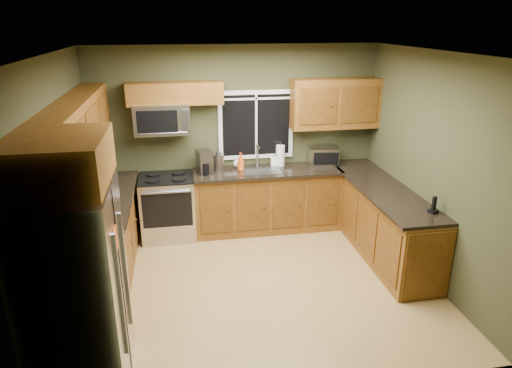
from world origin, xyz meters
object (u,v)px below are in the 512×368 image
object	(u,v)px
coffee_maker	(205,163)
kettle	(219,161)
refrigerator	(77,292)
range	(168,207)
toaster_oven	(323,156)
soap_bottle_c	(237,162)
cordless_phone	(434,208)
microwave	(162,119)
paper_towel_roll	(280,155)
soap_bottle_a	(241,162)
soap_bottle_b	(273,160)

from	to	relation	value
coffee_maker	kettle	bearing A→B (deg)	26.99
refrigerator	range	world-z (taller)	refrigerator
range	toaster_oven	xyz separation A→B (m)	(2.35, 0.15, 0.61)
soap_bottle_c	cordless_phone	size ratio (longest dim) A/B	0.79
cordless_phone	microwave	bearing A→B (deg)	146.81
paper_towel_roll	refrigerator	bearing A→B (deg)	-128.80
cordless_phone	paper_towel_roll	bearing A→B (deg)	123.00
coffee_maker	paper_towel_roll	bearing A→B (deg)	8.39
coffee_maker	soap_bottle_a	size ratio (longest dim) A/B	1.24
toaster_oven	kettle	xyz separation A→B (m)	(-1.58, -0.01, -0.00)
toaster_oven	soap_bottle_a	size ratio (longest dim) A/B	1.77
refrigerator	kettle	size ratio (longest dim) A/B	6.09
microwave	soap_bottle_c	size ratio (longest dim) A/B	4.83
kettle	soap_bottle_c	distance (m)	0.30
range	soap_bottle_c	distance (m)	1.21
toaster_oven	soap_bottle_b	distance (m)	0.75
coffee_maker	cordless_phone	bearing A→B (deg)	-37.22
paper_towel_roll	soap_bottle_c	size ratio (longest dim) A/B	2.18
toaster_oven	soap_bottle_a	world-z (taller)	toaster_oven
refrigerator	kettle	distance (m)	3.26
range	soap_bottle_c	xyz separation A→B (m)	(1.05, 0.23, 0.55)
microwave	paper_towel_roll	bearing A→B (deg)	2.22
refrigerator	coffee_maker	xyz separation A→B (m)	(1.24, 2.80, 0.19)
soap_bottle_b	microwave	bearing A→B (deg)	-176.63
refrigerator	soap_bottle_a	distance (m)	3.34
coffee_maker	paper_towel_roll	distance (m)	1.16
range	paper_towel_roll	xyz separation A→B (m)	(1.70, 0.20, 0.63)
soap_bottle_c	microwave	bearing A→B (deg)	-174.87
toaster_oven	soap_bottle_c	bearing A→B (deg)	176.30
soap_bottle_c	soap_bottle_a	bearing A→B (deg)	-80.95
paper_towel_roll	soap_bottle_b	bearing A→B (deg)	164.19
soap_bottle_a	cordless_phone	bearing A→B (deg)	-44.25
range	coffee_maker	size ratio (longest dim) A/B	2.84
microwave	soap_bottle_a	bearing A→B (deg)	-4.28
kettle	cordless_phone	world-z (taller)	kettle
toaster_oven	cordless_phone	size ratio (longest dim) A/B	2.37
refrigerator	soap_bottle_a	size ratio (longest dim) A/B	6.75
soap_bottle_b	toaster_oven	bearing A→B (deg)	-6.40
kettle	soap_bottle_b	bearing A→B (deg)	6.18
paper_towel_roll	range	bearing A→B (deg)	-173.22
coffee_maker	paper_towel_roll	size ratio (longest dim) A/B	0.96
toaster_oven	kettle	distance (m)	1.58
kettle	soap_bottle_a	distance (m)	0.32
soap_bottle_b	range	bearing A→B (deg)	-171.81
paper_towel_roll	soap_bottle_c	bearing A→B (deg)	177.51
range	toaster_oven	size ratio (longest dim) A/B	1.99
refrigerator	kettle	bearing A→B (deg)	63.45
soap_bottle_b	cordless_phone	bearing A→B (deg)	-55.45
range	microwave	size ratio (longest dim) A/B	1.23
soap_bottle_b	cordless_phone	xyz separation A→B (m)	(1.43, -2.08, -0.03)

